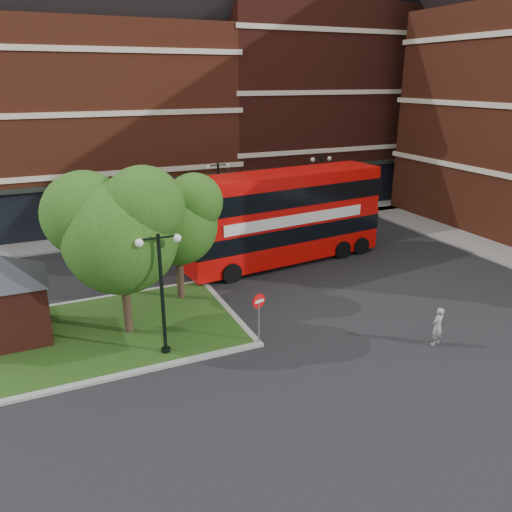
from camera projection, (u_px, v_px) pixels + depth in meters
name	position (u px, v px, depth m)	size (l,w,h in m)	color
ground	(292.00, 330.00, 21.67)	(120.00, 120.00, 0.00)	black
pavement_far	(184.00, 229.00, 35.83)	(44.00, 3.00, 0.12)	slate
terrace_far_left	(46.00, 126.00, 36.87)	(26.00, 12.00, 14.00)	maroon
terrace_far_right	(306.00, 105.00, 44.99)	(18.00, 12.00, 16.00)	#471911
traffic_island	(92.00, 334.00, 21.15)	(12.60, 7.60, 0.15)	gray
kiosk	(5.00, 289.00, 20.10)	(6.51, 6.51, 3.60)	#471911
tree_island_west	(117.00, 226.00, 19.73)	(5.40, 4.71, 7.21)	#2D2116
tree_island_east	(175.00, 217.00, 23.22)	(4.46, 3.90, 6.29)	#2D2116
lamp_island	(162.00, 289.00, 18.77)	(1.72, 0.36, 5.00)	black
lamp_far_left	(219.00, 195.00, 33.95)	(1.72, 0.36, 5.00)	black
lamp_far_right	(320.00, 185.00, 37.03)	(1.72, 0.36, 5.00)	black
bus	(283.00, 211.00, 28.84)	(12.47, 4.11, 4.67)	red
woman	(437.00, 326.00, 20.24)	(0.60, 0.39, 1.64)	gray
car_silver	(115.00, 237.00, 31.92)	(1.77, 4.40, 1.50)	#A2A3A8
car_white	(273.00, 212.00, 37.81)	(1.61, 4.61, 1.52)	white
no_entry_sign	(259.00, 309.00, 20.01)	(0.61, 0.22, 2.24)	slate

